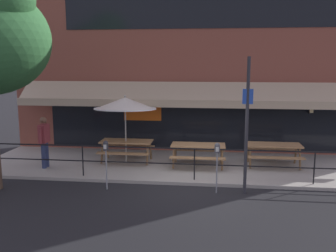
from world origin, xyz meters
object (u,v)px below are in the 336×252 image
(picnic_table_right, at_px, (274,149))
(patio_umbrella_left, at_px, (125,104))
(picnic_table_centre, at_px, (198,149))
(parking_meter_far, at_px, (217,153))
(parking_meter_near, at_px, (106,150))
(pedestrian_walking, at_px, (44,139))
(street_sign_pole, at_px, (247,125))
(picnic_table_left, at_px, (127,145))

(picnic_table_right, height_order, patio_umbrella_left, patio_umbrella_left)
(picnic_table_centre, height_order, parking_meter_far, parking_meter_far)
(patio_umbrella_left, relative_size, parking_meter_far, 1.67)
(patio_umbrella_left, height_order, parking_meter_near, patio_umbrella_left)
(patio_umbrella_left, height_order, pedestrian_walking, patio_umbrella_left)
(picnic_table_right, xyz_separation_m, pedestrian_walking, (-7.61, -1.05, 0.35))
(picnic_table_right, height_order, street_sign_pole, street_sign_pole)
(picnic_table_right, xyz_separation_m, patio_umbrella_left, (-5.06, -0.12, 1.47))
(picnic_table_centre, relative_size, patio_umbrella_left, 0.76)
(picnic_table_centre, distance_m, patio_umbrella_left, 2.94)
(patio_umbrella_left, bearing_deg, parking_meter_near, -89.30)
(picnic_table_left, xyz_separation_m, pedestrian_walking, (-2.55, -1.03, 0.35))
(picnic_table_right, bearing_deg, picnic_table_centre, -172.22)
(patio_umbrella_left, xyz_separation_m, street_sign_pole, (3.91, -2.44, -0.26))
(parking_meter_far, bearing_deg, pedestrian_walking, 164.66)
(pedestrian_walking, xyz_separation_m, parking_meter_near, (2.58, -1.63, 0.09))
(picnic_table_centre, bearing_deg, patio_umbrella_left, 174.91)
(street_sign_pole, bearing_deg, picnic_table_left, 147.00)
(parking_meter_near, bearing_deg, picnic_table_right, 28.10)
(parking_meter_near, relative_size, street_sign_pole, 0.38)
(picnic_table_left, xyz_separation_m, parking_meter_far, (3.13, -2.59, 0.44))
(picnic_table_right, relative_size, street_sign_pole, 0.48)
(picnic_table_right, height_order, pedestrian_walking, pedestrian_walking)
(picnic_table_left, height_order, patio_umbrella_left, patio_umbrella_left)
(pedestrian_walking, bearing_deg, patio_umbrella_left, 20.12)
(parking_meter_near, xyz_separation_m, street_sign_pole, (3.88, 0.13, 0.78))
(picnic_table_centre, distance_m, pedestrian_walking, 5.14)
(pedestrian_walking, bearing_deg, street_sign_pole, -13.16)
(picnic_table_right, relative_size, pedestrian_walking, 1.05)
(patio_umbrella_left, relative_size, pedestrian_walking, 1.39)
(patio_umbrella_left, distance_m, parking_meter_far, 4.13)
(picnic_table_centre, height_order, parking_meter_near, parking_meter_near)
(patio_umbrella_left, height_order, parking_meter_far, patio_umbrella_left)
(picnic_table_centre, relative_size, pedestrian_walking, 1.05)
(parking_meter_far, bearing_deg, street_sign_pole, 3.72)
(parking_meter_far, height_order, street_sign_pole, street_sign_pole)
(picnic_table_left, bearing_deg, street_sign_pole, -33.00)
(picnic_table_centre, distance_m, picnic_table_right, 2.56)
(picnic_table_right, distance_m, street_sign_pole, 3.06)
(pedestrian_walking, distance_m, street_sign_pole, 6.68)
(picnic_table_right, height_order, parking_meter_far, parking_meter_far)
(patio_umbrella_left, bearing_deg, picnic_table_centre, -5.09)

